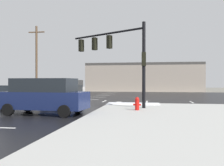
# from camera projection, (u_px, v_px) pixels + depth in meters

# --- Properties ---
(ground_plane) EXTENTS (120.00, 120.00, 0.00)m
(ground_plane) POSITION_uv_depth(u_px,v_px,m) (84.00, 101.00, 23.74)
(ground_plane) COLOR slate
(road_asphalt) EXTENTS (44.00, 44.00, 0.02)m
(road_asphalt) POSITION_uv_depth(u_px,v_px,m) (84.00, 101.00, 23.74)
(road_asphalt) COLOR black
(road_asphalt) RESTS_ON ground_plane
(snow_strip_curbside) EXTENTS (4.00, 1.60, 0.06)m
(snow_strip_curbside) POSITION_uv_depth(u_px,v_px,m) (133.00, 104.00, 19.03)
(snow_strip_curbside) COLOR white
(snow_strip_curbside) RESTS_ON sidewalk_corner
(lane_markings) EXTENTS (36.15, 36.15, 0.01)m
(lane_markings) POSITION_uv_depth(u_px,v_px,m) (93.00, 102.00, 22.20)
(lane_markings) COLOR silver
(lane_markings) RESTS_ON road_asphalt
(traffic_signal_mast) EXTENTS (5.78, 3.47, 5.65)m
(traffic_signal_mast) POSITION_uv_depth(u_px,v_px,m) (117.00, 50.00, 17.54)
(traffic_signal_mast) COLOR black
(traffic_signal_mast) RESTS_ON sidewalk_corner
(fire_hydrant) EXTENTS (0.48, 0.26, 0.79)m
(fire_hydrant) POSITION_uv_depth(u_px,v_px,m) (137.00, 104.00, 14.96)
(fire_hydrant) COLOR red
(fire_hydrant) RESTS_ON sidewalk_corner
(strip_building_background) EXTENTS (22.51, 8.00, 5.53)m
(strip_building_background) POSITION_uv_depth(u_px,v_px,m) (144.00, 77.00, 50.36)
(strip_building_background) COLOR gray
(strip_building_background) RESTS_ON ground_plane
(suv_white) EXTENTS (2.42, 4.93, 2.03)m
(suv_white) POSITION_uv_depth(u_px,v_px,m) (71.00, 89.00, 25.60)
(suv_white) COLOR white
(suv_white) RESTS_ON road_asphalt
(sedan_grey) EXTENTS (2.40, 4.67, 1.58)m
(sedan_grey) POSITION_uv_depth(u_px,v_px,m) (55.00, 89.00, 36.64)
(sedan_grey) COLOR slate
(sedan_grey) RESTS_ON road_asphalt
(sedan_blue) EXTENTS (2.20, 4.61, 1.58)m
(sedan_blue) POSITION_uv_depth(u_px,v_px,m) (65.00, 95.00, 19.00)
(sedan_blue) COLOR navy
(sedan_blue) RESTS_ON road_asphalt
(sedan_silver) EXTENTS (2.42, 4.68, 1.58)m
(sedan_silver) POSITION_uv_depth(u_px,v_px,m) (9.00, 95.00, 18.14)
(sedan_silver) COLOR #B7BABF
(sedan_silver) RESTS_ON road_asphalt
(suv_navy) EXTENTS (4.94, 2.45, 2.03)m
(suv_navy) POSITION_uv_depth(u_px,v_px,m) (44.00, 95.00, 13.92)
(suv_navy) COLOR #141E47
(suv_navy) RESTS_ON road_asphalt
(utility_pole_far) EXTENTS (2.20, 0.28, 9.25)m
(utility_pole_far) POSITION_uv_depth(u_px,v_px,m) (37.00, 59.00, 32.76)
(utility_pole_far) COLOR brown
(utility_pole_far) RESTS_ON ground_plane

